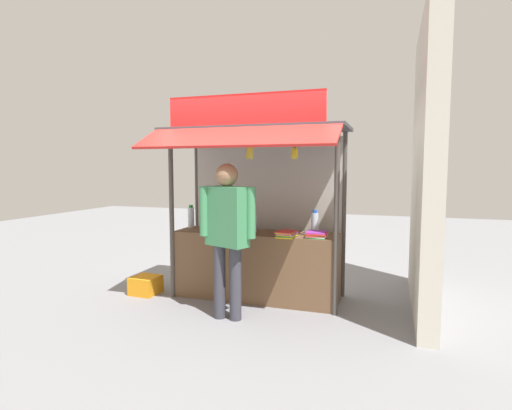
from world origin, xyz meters
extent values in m
plane|color=gray|center=(0.00, 0.00, 0.00)|extent=(20.00, 20.00, 0.00)
cube|color=brown|center=(0.00, 0.00, 0.43)|extent=(2.10, 0.57, 0.86)
cylinder|color=#4C4742|center=(-1.05, -0.29, 1.06)|extent=(0.06, 0.06, 2.13)
cylinder|color=#4C4742|center=(1.05, -0.29, 1.06)|extent=(0.06, 0.06, 2.13)
cylinder|color=#4C4742|center=(-1.05, 0.44, 1.06)|extent=(0.06, 0.06, 2.13)
cylinder|color=#4C4742|center=(1.05, 0.44, 1.06)|extent=(0.06, 0.06, 2.13)
cube|color=#B7B2A8|center=(0.00, 0.44, 1.04)|extent=(2.05, 0.04, 2.08)
cube|color=#3F3F44|center=(0.00, -0.02, 2.15)|extent=(2.30, 0.92, 0.04)
cube|color=red|center=(0.00, -0.74, 2.01)|extent=(2.26, 0.51, 0.26)
cube|color=red|center=(0.00, -0.44, 2.34)|extent=(1.89, 0.04, 0.35)
cylinder|color=#59544C|center=(0.00, -0.39, 2.05)|extent=(1.99, 0.02, 0.02)
cylinder|color=silver|center=(-0.98, 0.12, 1.00)|extent=(0.09, 0.09, 0.27)
cylinder|color=#198C33|center=(-0.98, 0.12, 1.15)|extent=(0.06, 0.06, 0.04)
cylinder|color=silver|center=(-0.68, 0.16, 0.99)|extent=(0.08, 0.08, 0.26)
cylinder|color=#198C33|center=(-0.68, 0.16, 1.14)|extent=(0.05, 0.05, 0.04)
cylinder|color=silver|center=(-0.03, 0.00, 0.98)|extent=(0.07, 0.07, 0.23)
cylinder|color=#198C33|center=(-0.03, 0.00, 1.11)|extent=(0.05, 0.05, 0.03)
cylinder|color=silver|center=(0.74, 0.08, 0.99)|extent=(0.08, 0.08, 0.27)
cylinder|color=blue|center=(0.74, 0.08, 1.14)|extent=(0.06, 0.06, 0.04)
cube|color=yellow|center=(0.45, -0.23, 0.86)|extent=(0.21, 0.27, 0.01)
cube|color=yellow|center=(0.46, -0.23, 0.87)|extent=(0.22, 0.28, 0.01)
cube|color=green|center=(0.46, -0.21, 0.88)|extent=(0.21, 0.27, 0.01)
cube|color=yellow|center=(0.46, -0.21, 0.89)|extent=(0.21, 0.27, 0.01)
cube|color=purple|center=(0.47, -0.22, 0.90)|extent=(0.21, 0.27, 0.01)
cube|color=yellow|center=(0.45, -0.22, 0.91)|extent=(0.20, 0.27, 0.01)
cube|color=red|center=(0.45, -0.22, 0.92)|extent=(0.23, 0.28, 0.01)
cube|color=green|center=(0.80, -0.14, 0.86)|extent=(0.23, 0.25, 0.01)
cube|color=white|center=(0.80, -0.13, 0.87)|extent=(0.23, 0.25, 0.01)
cube|color=red|center=(0.81, -0.14, 0.89)|extent=(0.25, 0.27, 0.01)
cube|color=yellow|center=(0.80, -0.13, 0.90)|extent=(0.23, 0.25, 0.01)
cube|color=red|center=(0.81, -0.14, 0.91)|extent=(0.23, 0.25, 0.01)
cube|color=purple|center=(0.80, -0.14, 0.92)|extent=(0.23, 0.25, 0.01)
cube|color=black|center=(-0.45, -0.01, 0.86)|extent=(0.20, 0.23, 0.01)
cube|color=orange|center=(-0.45, -0.01, 0.87)|extent=(0.21, 0.24, 0.01)
cube|color=red|center=(-0.46, -0.02, 0.88)|extent=(0.21, 0.24, 0.01)
cube|color=white|center=(-0.46, 0.00, 0.88)|extent=(0.20, 0.23, 0.01)
cube|color=white|center=(-0.47, -0.01, 0.90)|extent=(0.21, 0.24, 0.01)
cube|color=orange|center=(-0.47, -0.01, 0.91)|extent=(0.21, 0.24, 0.01)
cylinder|color=#332D23|center=(0.59, -0.39, 1.98)|extent=(0.01, 0.01, 0.10)
cylinder|color=olive|center=(0.59, -0.39, 1.91)|extent=(0.04, 0.04, 0.04)
ellipsoid|color=yellow|center=(0.61, -0.38, 1.84)|extent=(0.03, 0.06, 0.14)
ellipsoid|color=yellow|center=(0.60, -0.38, 1.84)|extent=(0.05, 0.05, 0.14)
ellipsoid|color=yellow|center=(0.59, -0.37, 1.84)|extent=(0.06, 0.04, 0.14)
ellipsoid|color=yellow|center=(0.57, -0.38, 1.84)|extent=(0.05, 0.07, 0.14)
ellipsoid|color=yellow|center=(0.57, -0.39, 1.84)|extent=(0.04, 0.07, 0.14)
ellipsoid|color=yellow|center=(0.59, -0.41, 1.84)|extent=(0.07, 0.04, 0.14)
ellipsoid|color=yellow|center=(0.60, -0.40, 1.84)|extent=(0.05, 0.04, 0.14)
cylinder|color=#332D23|center=(0.06, -0.39, 2.00)|extent=(0.01, 0.01, 0.07)
cylinder|color=olive|center=(0.06, -0.39, 1.94)|extent=(0.04, 0.04, 0.04)
ellipsoid|color=yellow|center=(0.08, -0.39, 1.85)|extent=(0.03, 0.08, 0.16)
ellipsoid|color=yellow|center=(0.07, -0.36, 1.86)|extent=(0.09, 0.06, 0.16)
ellipsoid|color=yellow|center=(0.04, -0.37, 1.86)|extent=(0.07, 0.06, 0.17)
ellipsoid|color=yellow|center=(0.03, -0.39, 1.86)|extent=(0.04, 0.09, 0.16)
ellipsoid|color=yellow|center=(0.04, -0.41, 1.86)|extent=(0.07, 0.06, 0.17)
ellipsoid|color=yellow|center=(0.07, -0.40, 1.85)|extent=(0.06, 0.05, 0.17)
cylinder|color=#383842|center=(-0.16, -0.79, 0.41)|extent=(0.13, 0.13, 0.82)
cylinder|color=#383842|center=(0.03, -0.79, 0.41)|extent=(0.13, 0.13, 0.82)
cube|color=#3F8C59|center=(-0.07, -0.79, 1.15)|extent=(0.53, 0.37, 0.65)
cylinder|color=#3F8C59|center=(-0.34, -0.79, 1.20)|extent=(0.11, 0.11, 0.56)
cylinder|color=#3F8C59|center=(0.20, -0.79, 1.20)|extent=(0.11, 0.11, 0.56)
sphere|color=#936B4C|center=(-0.07, -0.79, 1.60)|extent=(0.25, 0.25, 0.25)
cube|color=orange|center=(-1.45, -0.30, 0.12)|extent=(0.35, 0.35, 0.24)
cube|color=beige|center=(2.00, 0.30, 1.68)|extent=(0.20, 2.40, 3.36)
camera|label=1|loc=(1.64, -4.88, 1.68)|focal=28.65mm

